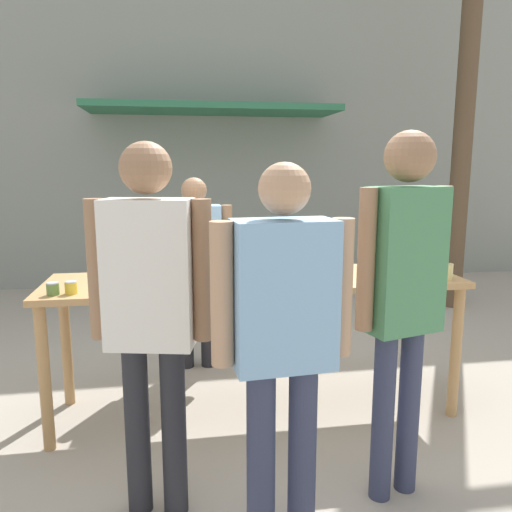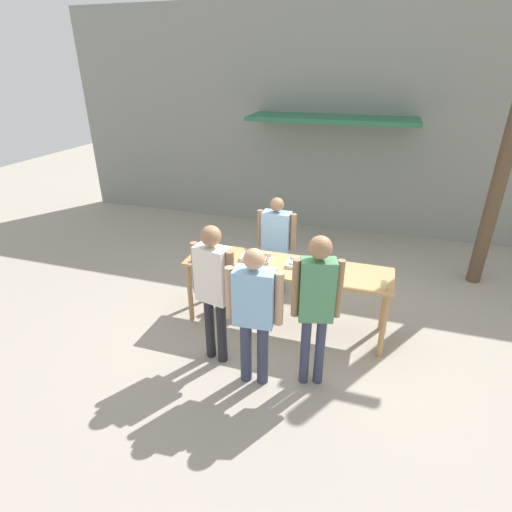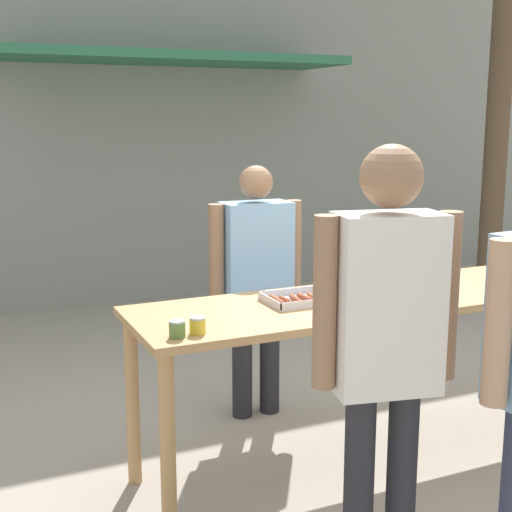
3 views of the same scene
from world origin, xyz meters
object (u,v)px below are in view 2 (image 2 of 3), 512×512
object	(u,v)px
food_tray_sausages	(256,258)
condiment_jar_mustard	(194,259)
food_tray_buns	(301,264)
beer_cup	(383,285)
person_customer_waiting_in_line	(254,307)
person_customer_with_cup	(316,299)
condiment_jar_ketchup	(201,259)
person_customer_holding_hotdog	(213,283)
person_server_behind_table	(276,239)

from	to	relation	value
food_tray_sausages	condiment_jar_mustard	xyz separation A→B (m)	(-0.79, -0.31, 0.02)
food_tray_buns	beer_cup	world-z (taller)	beer_cup
food_tray_buns	person_customer_waiting_in_line	bearing A→B (deg)	-101.23
condiment_jar_mustard	person_customer_waiting_in_line	world-z (taller)	person_customer_waiting_in_line
person_customer_waiting_in_line	food_tray_sausages	bearing A→B (deg)	-77.47
condiment_jar_mustard	person_customer_with_cup	xyz separation A→B (m)	(1.79, -0.76, 0.15)
food_tray_sausages	condiment_jar_ketchup	bearing A→B (deg)	-156.94
beer_cup	person_customer_holding_hotdog	world-z (taller)	person_customer_holding_hotdog
food_tray_buns	person_customer_waiting_in_line	size ratio (longest dim) A/B	0.21
food_tray_sausages	person_customer_waiting_in_line	distance (m)	1.30
condiment_jar_ketchup	person_customer_holding_hotdog	distance (m)	0.87
condiment_jar_mustard	person_customer_holding_hotdog	bearing A→B (deg)	-49.86
beer_cup	person_customer_waiting_in_line	xyz separation A→B (m)	(-1.31, -0.94, 0.01)
condiment_jar_mustard	person_customer_waiting_in_line	distance (m)	1.49
food_tray_sausages	person_customer_holding_hotdog	size ratio (longest dim) A/B	0.23
condiment_jar_mustard	person_server_behind_table	xyz separation A→B (m)	(0.87, 1.08, -0.04)
food_tray_sausages	person_server_behind_table	world-z (taller)	person_server_behind_table
food_tray_sausages	person_customer_holding_hotdog	world-z (taller)	person_customer_holding_hotdog
beer_cup	person_server_behind_table	xyz separation A→B (m)	(-1.60, 1.08, -0.05)
food_tray_buns	condiment_jar_mustard	bearing A→B (deg)	-167.61
condiment_jar_mustard	person_server_behind_table	world-z (taller)	person_server_behind_table
food_tray_sausages	food_tray_buns	distance (m)	0.62
food_tray_buns	person_customer_waiting_in_line	world-z (taller)	person_customer_waiting_in_line
condiment_jar_mustard	condiment_jar_ketchup	size ratio (longest dim) A/B	1.00
condiment_jar_mustard	person_customer_holding_hotdog	world-z (taller)	person_customer_holding_hotdog
condiment_jar_mustard	beer_cup	distance (m)	2.47
food_tray_sausages	person_customer_holding_hotdog	bearing A→B (deg)	-100.98
person_server_behind_table	person_customer_holding_hotdog	world-z (taller)	person_customer_holding_hotdog
food_tray_sausages	condiment_jar_ketchup	xyz separation A→B (m)	(-0.69, -0.29, 0.02)
condiment_jar_ketchup	person_customer_waiting_in_line	bearing A→B (deg)	-41.80
food_tray_sausages	person_customer_waiting_in_line	bearing A→B (deg)	-73.24
food_tray_buns	food_tray_sausages	bearing A→B (deg)	-179.72
person_server_behind_table	person_customer_with_cup	xyz separation A→B (m)	(0.93, -1.84, 0.19)
beer_cup	person_customer_with_cup	distance (m)	1.02
beer_cup	person_customer_waiting_in_line	size ratio (longest dim) A/B	0.06
beer_cup	person_customer_with_cup	bearing A→B (deg)	-131.69
person_server_behind_table	food_tray_sausages	bearing A→B (deg)	-94.43
food_tray_buns	condiment_jar_ketchup	world-z (taller)	condiment_jar_ketchup
condiment_jar_mustard	person_customer_holding_hotdog	distance (m)	0.92
food_tray_sausages	food_tray_buns	size ratio (longest dim) A/B	1.12
person_customer_holding_hotdog	condiment_jar_mustard	bearing A→B (deg)	-37.78
condiment_jar_ketchup	person_customer_holding_hotdog	xyz separation A→B (m)	(0.49, -0.71, 0.10)
condiment_jar_ketchup	person_server_behind_table	world-z (taller)	person_server_behind_table
condiment_jar_mustard	beer_cup	size ratio (longest dim) A/B	0.70
beer_cup	condiment_jar_ketchup	bearing A→B (deg)	179.70
food_tray_buns	beer_cup	xyz separation A→B (m)	(1.06, -0.31, 0.03)
beer_cup	person_customer_waiting_in_line	bearing A→B (deg)	-144.34
person_customer_holding_hotdog	person_customer_with_cup	world-z (taller)	person_customer_with_cup
food_tray_buns	person_server_behind_table	bearing A→B (deg)	125.02
beer_cup	person_server_behind_table	distance (m)	1.93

